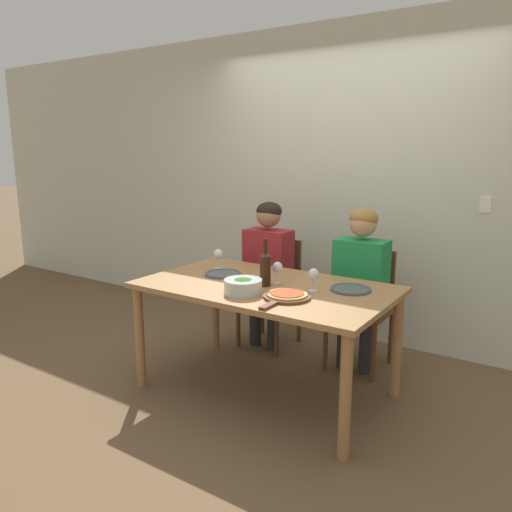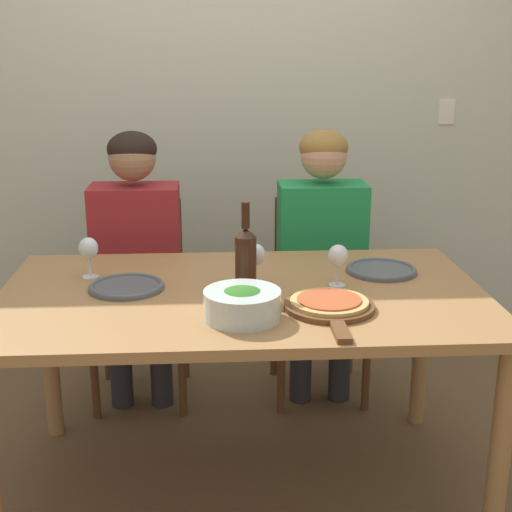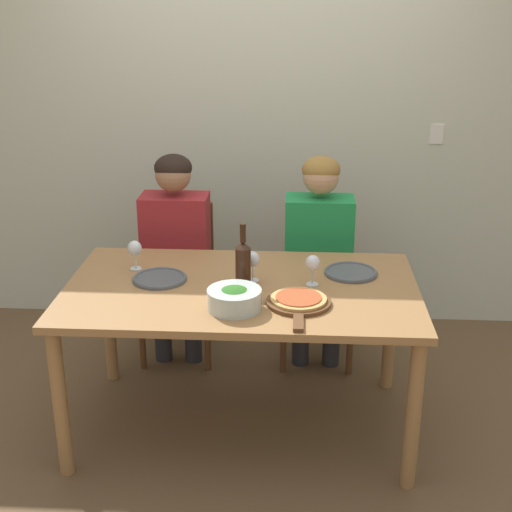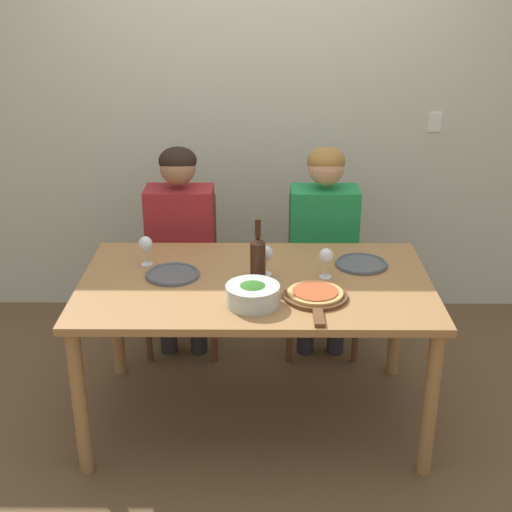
% 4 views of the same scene
% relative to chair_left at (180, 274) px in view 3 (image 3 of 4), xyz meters
% --- Properties ---
extents(ground_plane, '(40.00, 40.00, 0.00)m').
position_rel_chair_left_xyz_m(ground_plane, '(0.43, -0.81, -0.49)').
color(ground_plane, brown).
extents(back_wall, '(10.00, 0.06, 2.70)m').
position_rel_chair_left_xyz_m(back_wall, '(0.43, 0.53, 0.86)').
color(back_wall, beige).
rests_on(back_wall, ground).
extents(dining_table, '(1.67, 0.97, 0.77)m').
position_rel_chair_left_xyz_m(dining_table, '(0.43, -0.81, 0.19)').
color(dining_table, '#9E7042').
rests_on(dining_table, ground).
extents(chair_left, '(0.42, 0.42, 0.90)m').
position_rel_chair_left_xyz_m(chair_left, '(0.00, 0.00, 0.00)').
color(chair_left, brown).
rests_on(chair_left, ground).
extents(chair_right, '(0.42, 0.42, 0.90)m').
position_rel_chair_left_xyz_m(chair_right, '(0.82, 0.00, 0.00)').
color(chair_right, brown).
rests_on(chair_right, ground).
extents(person_woman, '(0.47, 0.51, 1.23)m').
position_rel_chair_left_xyz_m(person_woman, '(0.00, -0.11, 0.25)').
color(person_woman, '#28282D').
rests_on(person_woman, ground).
extents(person_man, '(0.47, 0.51, 1.23)m').
position_rel_chair_left_xyz_m(person_man, '(0.82, -0.11, 0.25)').
color(person_man, '#28282D').
rests_on(person_man, ground).
extents(wine_bottle, '(0.07, 0.07, 0.32)m').
position_rel_chair_left_xyz_m(wine_bottle, '(0.44, -0.83, 0.40)').
color(wine_bottle, black).
rests_on(wine_bottle, dining_table).
extents(broccoli_bowl, '(0.24, 0.24, 0.10)m').
position_rel_chair_left_xyz_m(broccoli_bowl, '(0.42, -1.06, 0.32)').
color(broccoli_bowl, silver).
rests_on(broccoli_bowl, dining_table).
extents(dinner_plate_left, '(0.26, 0.26, 0.02)m').
position_rel_chair_left_xyz_m(dinner_plate_left, '(0.03, -0.76, 0.28)').
color(dinner_plate_left, '#4C5156').
rests_on(dinner_plate_left, dining_table).
extents(dinner_plate_right, '(0.26, 0.26, 0.02)m').
position_rel_chair_left_xyz_m(dinner_plate_right, '(0.96, -0.62, 0.28)').
color(dinner_plate_right, '#4C5156').
rests_on(dinner_plate_right, dining_table).
extents(pizza_on_board, '(0.29, 0.43, 0.04)m').
position_rel_chair_left_xyz_m(pizza_on_board, '(0.70, -1.00, 0.29)').
color(pizza_on_board, brown).
rests_on(pizza_on_board, dining_table).
extents(wine_glass_left, '(0.07, 0.07, 0.15)m').
position_rel_chair_left_xyz_m(wine_glass_left, '(-0.11, -0.62, 0.38)').
color(wine_glass_left, silver).
rests_on(wine_glass_left, dining_table).
extents(wine_glass_right, '(0.07, 0.07, 0.15)m').
position_rel_chair_left_xyz_m(wine_glass_right, '(0.77, -0.77, 0.38)').
color(wine_glass_right, silver).
rests_on(wine_glass_right, dining_table).
extents(wine_glass_centre, '(0.07, 0.07, 0.15)m').
position_rel_chair_left_xyz_m(wine_glass_centre, '(0.48, -0.74, 0.38)').
color(wine_glass_centre, silver).
rests_on(wine_glass_centre, dining_table).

